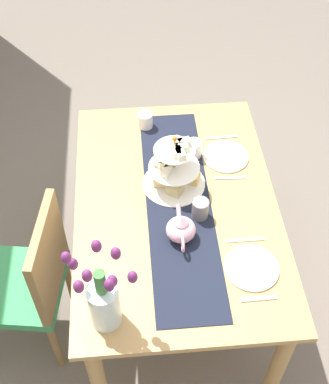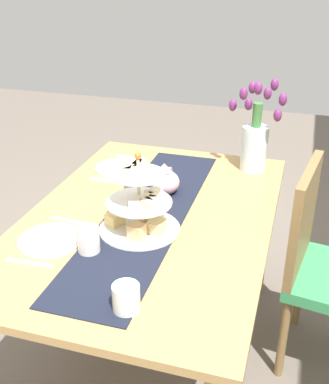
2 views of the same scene
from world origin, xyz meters
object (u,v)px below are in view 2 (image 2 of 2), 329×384
at_px(knife_right, 29,263).
at_px(dinner_plate_right, 51,240).
at_px(cream_jug, 126,298).
at_px(tulip_vase, 255,139).
at_px(dinner_plate_left, 119,168).
at_px(chair_left, 327,263).
at_px(teapot, 164,181).
at_px(fork_right, 70,221).
at_px(dining_table, 150,239).
at_px(fork_left, 130,157).
at_px(tiered_cake_stand, 140,206).
at_px(mug_grey, 133,191).
at_px(knife_left, 108,181).
at_px(mug_white_text, 88,240).

bearing_deg(knife_right, dinner_plate_right, 180.00).
relative_size(cream_jug, dinner_plate_right, 0.37).
height_order(cream_jug, knife_right, cream_jug).
height_order(tulip_vase, dinner_plate_left, tulip_vase).
xyz_separation_m(chair_left, knife_right, (0.64, -0.98, 0.23)).
xyz_separation_m(teapot, fork_right, (0.33, -0.28, -0.06)).
xyz_separation_m(dining_table, fork_left, (-0.53, -0.28, 0.11)).
distance_m(tiered_cake_stand, dinner_plate_left, 0.58).
bearing_deg(mug_grey, dinner_plate_left, -148.92).
xyz_separation_m(fork_right, mug_grey, (-0.22, 0.18, 0.05)).
height_order(tiered_cake_stand, dinner_plate_left, tiered_cake_stand).
relative_size(tiered_cake_stand, mug_grey, 3.20).
bearing_deg(fork_right, dinner_plate_left, 180.00).
xyz_separation_m(chair_left, mug_grey, (0.13, -0.80, 0.28)).
bearing_deg(dining_table, fork_right, -63.79).
relative_size(knife_left, dinner_plate_right, 0.74).
bearing_deg(tiered_cake_stand, tulip_vase, 154.50).
bearing_deg(tulip_vase, fork_left, -86.68).
xyz_separation_m(tiered_cake_stand, tulip_vase, (-0.68, 0.33, 0.05)).
bearing_deg(mug_grey, dinner_plate_right, -26.05).
height_order(knife_left, knife_right, same).
bearing_deg(fork_right, cream_jug, 43.35).
height_order(dining_table, dinner_plate_left, dinner_plate_left).
bearing_deg(teapot, fork_right, -39.88).
bearing_deg(knife_right, teapot, 155.93).
xyz_separation_m(teapot, tulip_vase, (-0.37, 0.33, 0.09)).
xyz_separation_m(dinner_plate_left, knife_left, (0.14, 0.00, -0.00)).
bearing_deg(mug_grey, fork_left, -157.94).
distance_m(knife_left, mug_grey, 0.24).
xyz_separation_m(chair_left, fork_left, (-0.32, -0.98, 0.23)).
bearing_deg(tulip_vase, knife_right, -31.47).
bearing_deg(mug_grey, fork_right, -38.95).
distance_m(chair_left, tulip_vase, 0.64).
bearing_deg(tulip_vase, mug_white_text, -27.18).
bearing_deg(knife_right, tiered_cake_stand, 137.67).
height_order(dining_table, teapot, teapot).
relative_size(fork_left, mug_white_text, 1.58).
distance_m(chair_left, dinner_plate_right, 1.12).
height_order(fork_left, mug_white_text, mug_white_text).
bearing_deg(teapot, mug_white_text, -13.28).
xyz_separation_m(fork_left, fork_right, (0.66, 0.00, 0.00)).
relative_size(chair_left, knife_left, 5.35).
xyz_separation_m(fork_left, mug_white_text, (0.83, 0.16, 0.04)).
relative_size(dining_table, mug_white_text, 14.98).
xyz_separation_m(dining_table, teapot, (-0.20, 0.00, 0.17)).
distance_m(dinner_plate_right, mug_grey, 0.41).
xyz_separation_m(chair_left, fork_right, (0.35, -0.98, 0.23)).
bearing_deg(teapot, knife_left, -98.41).
distance_m(dining_table, dinner_plate_right, 0.41).
bearing_deg(cream_jug, teapot, -171.53).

